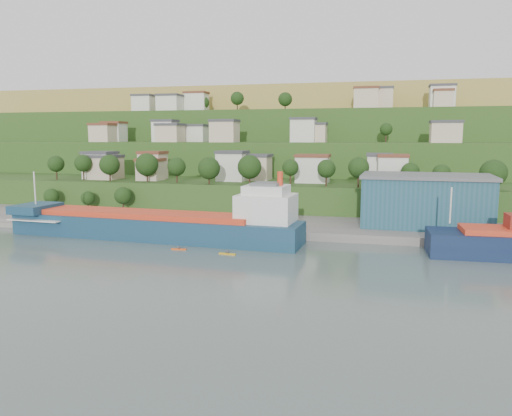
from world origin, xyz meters
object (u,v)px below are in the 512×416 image
(warehouse, at_px, (425,200))
(caravan, at_px, (37,214))
(cargo_ship_near, at_px, (162,226))
(kayak_orange, at_px, (179,249))

(warehouse, distance_m, caravan, 104.07)
(cargo_ship_near, distance_m, kayak_orange, 13.29)
(warehouse, height_order, caravan, warehouse)
(cargo_ship_near, bearing_deg, caravan, 169.41)
(caravan, bearing_deg, kayak_orange, -0.12)
(warehouse, relative_size, caravan, 5.09)
(caravan, bearing_deg, warehouse, 27.97)
(caravan, distance_m, kayak_orange, 54.84)
(warehouse, bearing_deg, kayak_orange, -146.50)
(cargo_ship_near, height_order, caravan, cargo_ship_near)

